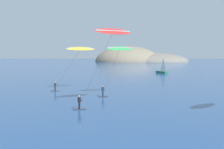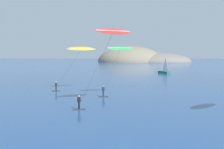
# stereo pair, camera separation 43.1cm
# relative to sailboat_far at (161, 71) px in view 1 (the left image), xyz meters

# --- Properties ---
(headland_island) EXTENTS (67.00, 56.58, 22.73)m
(headland_island) POSITION_rel_sailboat_far_xyz_m (-0.62, 114.52, -0.64)
(headland_island) COLOR slate
(headland_island) RESTS_ON ground
(sailboat_far) EXTENTS (3.85, 5.60, 5.70)m
(sailboat_far) POSITION_rel_sailboat_far_xyz_m (0.00, 0.00, 0.00)
(sailboat_far) COLOR #23664C
(sailboat_far) RESTS_ON ground
(kitesurfer_green) EXTENTS (5.62, 2.73, 7.84)m
(kitesurfer_green) POSITION_rel_sailboat_far_xyz_m (-13.31, -48.57, 6.06)
(kitesurfer_green) COLOR #2D2D33
(kitesurfer_green) RESTS_ON ground
(kitesurfer_yellow) EXTENTS (7.76, 3.98, 7.89)m
(kitesurfer_yellow) POSITION_rel_sailboat_far_xyz_m (-20.48, -42.07, 6.37)
(kitesurfer_yellow) COLOR #2D2D33
(kitesurfer_yellow) RESTS_ON ground
(kitesurfer_red) EXTENTS (7.27, 4.89, 9.92)m
(kitesurfer_red) POSITION_rel_sailboat_far_xyz_m (-14.06, -57.02, 8.10)
(kitesurfer_red) COLOR #2D2D33
(kitesurfer_red) RESTS_ON ground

